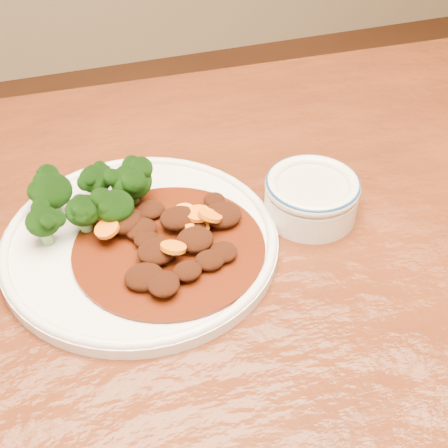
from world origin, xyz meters
name	(u,v)px	position (x,y,z in m)	size (l,w,h in m)	color
dining_table	(270,319)	(0.00, 0.00, 0.67)	(1.53, 0.95, 0.75)	#58250F
dinner_plate	(140,241)	(-0.13, 0.08, 0.76)	(0.30, 0.30, 0.02)	white
broccoli_florets	(90,196)	(-0.17, 0.13, 0.79)	(0.14, 0.10, 0.05)	#659C50
mince_stew	(171,240)	(-0.10, 0.05, 0.77)	(0.20, 0.20, 0.03)	#4C1408
dip_bowl	(311,195)	(0.07, 0.07, 0.78)	(0.11, 0.11, 0.05)	silver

